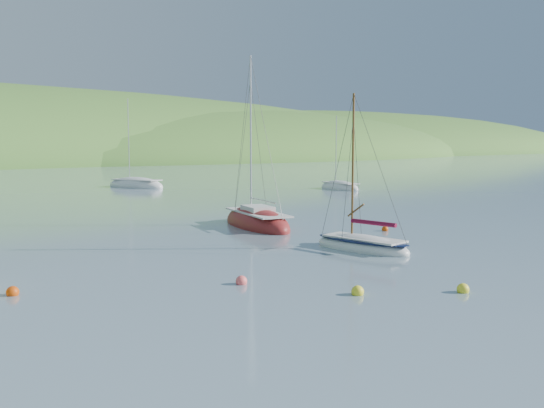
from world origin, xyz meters
TOP-DOWN VIEW (x-y plane):
  - ground at (0.00, 0.00)m, footprint 700.00×700.00m
  - daysailer_white at (5.31, 7.07)m, footprint 2.97×6.18m
  - sloop_red at (5.92, 17.80)m, footprint 4.78×9.10m
  - distant_sloop_b at (14.34, 55.89)m, footprint 6.12×9.07m
  - distant_sloop_d at (32.95, 37.87)m, footprint 3.15×7.08m
  - mooring_buoys at (-1.97, 3.93)m, footprint 24.53×13.45m

SIDE VIEW (x-z plane):
  - ground at x=0.00m, z-range 0.00..0.00m
  - mooring_buoys at x=-1.97m, z-range -0.13..0.37m
  - distant_sloop_d at x=32.95m, z-range -4.72..5.06m
  - distant_sloop_b at x=14.34m, z-range -5.91..6.31m
  - daysailer_white at x=5.31m, z-range -4.36..4.78m
  - sloop_red at x=5.92m, z-range -6.18..6.64m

